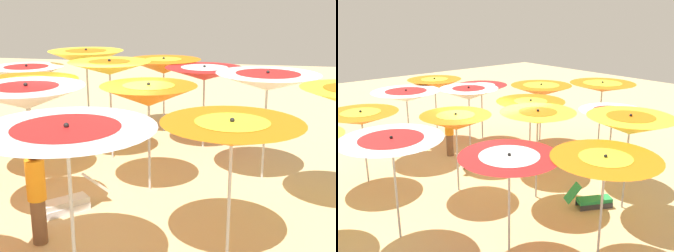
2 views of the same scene
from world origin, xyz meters
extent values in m
cube|color=#D1B57F|center=(0.00, 0.00, -0.02)|extent=(38.12, 38.12, 0.04)
cylinder|color=#B2B2B7|center=(0.79, 4.50, 1.05)|extent=(0.05, 0.05, 2.11)
cone|color=orange|center=(0.79, 4.50, 2.11)|extent=(2.04, 2.04, 0.43)
cone|color=yellow|center=(0.79, 4.50, 2.22)|extent=(1.02, 1.02, 0.22)
sphere|color=black|center=(0.79, 4.50, 2.35)|extent=(0.07, 0.07, 0.07)
cylinder|color=#B2B2B7|center=(-0.90, 3.45, 1.04)|extent=(0.05, 0.05, 2.08)
cone|color=white|center=(-0.90, 3.45, 2.08)|extent=(2.28, 2.28, 0.36)
cone|color=red|center=(-0.90, 3.45, 2.16)|extent=(1.37, 1.37, 0.21)
sphere|color=black|center=(-0.90, 3.45, 2.29)|extent=(0.07, 0.07, 0.07)
cylinder|color=#B2B2B7|center=(-2.86, 2.23, 0.97)|extent=(0.05, 0.05, 1.93)
cone|color=orange|center=(-2.86, 2.23, 1.93)|extent=(2.07, 2.07, 0.36)
cone|color=yellow|center=(-2.86, 2.23, 2.02)|extent=(1.08, 1.08, 0.19)
sphere|color=black|center=(-2.86, 2.23, 2.14)|extent=(0.07, 0.07, 0.07)
cylinder|color=#B2B2B7|center=(2.11, 3.28, 0.96)|extent=(0.05, 0.05, 1.92)
cone|color=red|center=(2.11, 3.28, 1.92)|extent=(1.96, 1.96, 0.39)
cone|color=white|center=(2.11, 3.28, 2.02)|extent=(1.03, 1.03, 0.20)
sphere|color=black|center=(2.11, 3.28, 2.15)|extent=(0.07, 0.07, 0.07)
cylinder|color=#B2B2B7|center=(0.51, 1.81, 1.12)|extent=(0.05, 0.05, 2.23)
cone|color=white|center=(0.51, 1.81, 2.23)|extent=(1.93, 1.93, 0.38)
cone|color=red|center=(0.51, 1.81, 2.32)|extent=(1.07, 1.07, 0.21)
sphere|color=black|center=(0.51, 1.81, 2.45)|extent=(0.07, 0.07, 0.07)
cylinder|color=#B2B2B7|center=(-1.12, 0.07, 0.99)|extent=(0.05, 0.05, 1.97)
cone|color=orange|center=(-1.12, 0.07, 1.97)|extent=(1.91, 1.91, 0.42)
cone|color=yellow|center=(-1.12, 0.07, 2.07)|extent=(1.02, 1.02, 0.22)
sphere|color=black|center=(-1.12, 0.07, 2.21)|extent=(0.07, 0.07, 0.07)
cylinder|color=#B2B2B7|center=(-3.39, -1.03, 1.06)|extent=(0.05, 0.05, 2.13)
cone|color=white|center=(-3.39, -1.03, 2.13)|extent=(2.16, 2.16, 0.36)
cone|color=red|center=(-3.39, -1.03, 2.20)|extent=(1.33, 1.33, 0.22)
sphere|color=black|center=(-3.39, -1.03, 2.34)|extent=(0.07, 0.07, 0.07)
cylinder|color=#B2B2B7|center=(3.55, 1.52, 0.99)|extent=(0.05, 0.05, 1.99)
cone|color=orange|center=(3.55, 1.52, 1.99)|extent=(2.26, 2.26, 0.41)
cone|color=yellow|center=(3.55, 1.52, 2.08)|extent=(1.35, 1.35, 0.24)
sphere|color=black|center=(3.55, 1.52, 2.22)|extent=(0.07, 0.07, 0.07)
cylinder|color=#B2B2B7|center=(1.50, -0.05, 0.98)|extent=(0.05, 0.05, 1.97)
cone|color=orange|center=(1.50, -0.05, 1.97)|extent=(2.12, 2.12, 0.42)
cone|color=yellow|center=(1.50, -0.05, 2.09)|extent=(1.02, 1.02, 0.20)
sphere|color=black|center=(1.50, -0.05, 2.21)|extent=(0.07, 0.07, 0.07)
cylinder|color=#B2B2B7|center=(0.24, -1.63, 1.11)|extent=(0.05, 0.05, 2.23)
cone|color=yellow|center=(0.24, -1.63, 2.23)|extent=(1.95, 1.95, 0.31)
cone|color=orange|center=(0.24, -1.63, 2.31)|extent=(0.98, 0.98, 0.16)
sphere|color=black|center=(0.24, -1.63, 2.41)|extent=(0.07, 0.07, 0.07)
cylinder|color=#B2B2B7|center=(-1.85, -2.95, 0.98)|extent=(0.05, 0.05, 1.95)
cone|color=red|center=(-1.85, -2.95, 1.95)|extent=(2.02, 2.02, 0.33)
cone|color=white|center=(-1.85, -2.95, 2.02)|extent=(1.21, 1.21, 0.20)
sphere|color=black|center=(-1.85, -2.95, 2.15)|extent=(0.07, 0.07, 0.07)
cylinder|color=#B2B2B7|center=(4.56, -0.45, 1.14)|extent=(0.05, 0.05, 2.27)
cone|color=orange|center=(4.56, -0.45, 2.27)|extent=(2.25, 2.25, 0.31)
cone|color=yellow|center=(4.56, -0.45, 2.34)|extent=(1.33, 1.33, 0.18)
sphere|color=black|center=(4.56, -0.45, 2.46)|extent=(0.07, 0.07, 0.07)
cylinder|color=#B2B2B7|center=(2.67, -2.20, 0.95)|extent=(0.05, 0.05, 1.90)
cone|color=white|center=(2.67, -2.20, 1.90)|extent=(1.93, 1.93, 0.42)
cone|color=red|center=(2.67, -2.20, 2.00)|extent=(1.12, 1.12, 0.25)
sphere|color=black|center=(2.67, -2.20, 2.15)|extent=(0.07, 0.07, 0.07)
cylinder|color=#B2B2B7|center=(1.52, -3.46, 1.10)|extent=(0.05, 0.05, 2.19)
cone|color=yellow|center=(1.52, -3.46, 2.19)|extent=(2.09, 2.09, 0.45)
cone|color=orange|center=(1.52, -3.46, 2.30)|extent=(1.15, 1.15, 0.25)
sphere|color=black|center=(1.52, -3.46, 2.44)|extent=(0.07, 0.07, 0.07)
cylinder|color=#B2B2B7|center=(-0.52, -4.23, 0.96)|extent=(0.05, 0.05, 1.92)
cone|color=orange|center=(-0.52, -4.23, 1.92)|extent=(2.14, 2.14, 0.42)
cone|color=yellow|center=(-0.52, -4.23, 2.04)|extent=(1.03, 1.03, 0.20)
sphere|color=black|center=(-0.52, -4.23, 2.16)|extent=(0.07, 0.07, 0.07)
cube|color=#333338|center=(1.08, -2.84, 0.07)|extent=(0.79, 0.45, 0.14)
cube|color=#333338|center=(0.93, -3.12, 0.07)|extent=(0.79, 0.45, 0.14)
cube|color=green|center=(1.00, -2.98, 0.19)|extent=(0.92, 0.69, 0.10)
cube|color=green|center=(0.47, -2.69, 0.45)|extent=(0.47, 0.45, 0.46)
cube|color=silver|center=(3.44, -2.11, 0.07)|extent=(0.68, 0.58, 0.14)
cube|color=silver|center=(3.22, -1.84, 0.07)|extent=(0.68, 0.58, 0.14)
cube|color=green|center=(3.33, -1.97, 0.19)|extent=(0.88, 0.82, 0.10)
cube|color=green|center=(3.77, -1.60, 0.46)|extent=(0.49, 0.49, 0.47)
cube|color=silver|center=(0.07, 1.49, 0.07)|extent=(0.65, 0.67, 0.14)
cube|color=silver|center=(0.31, 1.26, 0.07)|extent=(0.65, 0.67, 0.14)
cube|color=white|center=(0.19, 1.37, 0.19)|extent=(0.86, 0.88, 0.10)
cube|color=white|center=(-0.26, 0.90, 0.42)|extent=(0.54, 0.55, 0.40)
cylinder|color=brown|center=(0.11, 2.47, 0.38)|extent=(0.24, 0.24, 0.76)
cylinder|color=orange|center=(0.11, 2.47, 1.09)|extent=(0.30, 0.30, 0.66)
sphere|color=brown|center=(0.11, 2.47, 1.53)|extent=(0.21, 0.21, 0.21)
camera|label=1|loc=(-3.18, 8.46, 3.79)|focal=48.34mm
camera|label=2|loc=(-6.29, -8.11, 4.81)|focal=40.20mm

